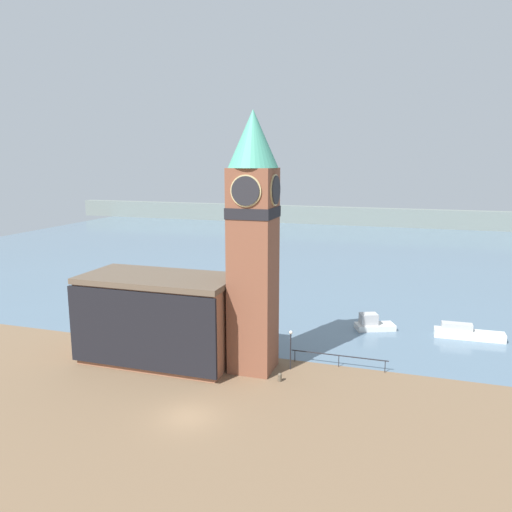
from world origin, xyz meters
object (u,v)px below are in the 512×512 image
boat_near (373,324)px  lamp_post (291,342)px  boat_far (467,333)px  pier_building (159,318)px  clock_tower (253,237)px  mooring_bollard_near (280,377)px

boat_near → lamp_post: size_ratio=1.28×
lamp_post → boat_far: bearing=40.3°
boat_near → lamp_post: (-5.94, -12.90, 1.87)m
pier_building → lamp_post: bearing=7.5°
lamp_post → pier_building: bearing=-172.5°
boat_near → boat_far: size_ratio=0.67×
boat_far → lamp_post: bearing=-140.8°
pier_building → boat_near: pier_building is taller
clock_tower → boat_far: 25.66m
pier_building → boat_far: pier_building is taller
boat_near → mooring_bollard_near: bearing=-134.5°
pier_building → mooring_bollard_near: 12.22m
boat_far → mooring_bollard_near: boat_far is taller
pier_building → boat_near: 23.20m
pier_building → lamp_post: (11.89, 1.57, -1.45)m
clock_tower → mooring_bollard_near: clock_tower is taller
boat_near → pier_building: bearing=-163.7°
clock_tower → mooring_bollard_near: 11.78m
boat_far → mooring_bollard_near: 22.13m
pier_building → lamp_post: 12.08m
boat_near → boat_far: 9.44m
mooring_bollard_near → lamp_post: (0.24, 2.63, 2.12)m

